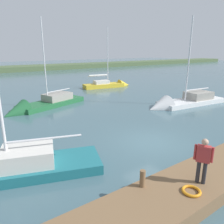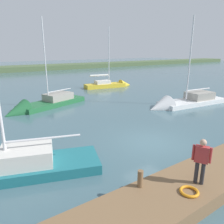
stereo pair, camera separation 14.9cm
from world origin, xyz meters
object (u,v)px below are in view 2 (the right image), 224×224
Objects in this scene: sailboat_far_left at (111,85)px; sailboat_inner_slip at (41,107)px; life_ring_buoy at (189,192)px; person_on_dock at (201,158)px; sailboat_behind_pier at (181,104)px; mooring_post_near at (140,179)px.

sailboat_inner_slip is at bearing -143.39° from sailboat_far_left.
life_ring_buoy is 1.23m from person_on_dock.
sailboat_behind_pier is at bearing 130.92° from sailboat_inner_slip.
sailboat_far_left is at bearing -85.76° from sailboat_behind_pier.
sailboat_far_left reaches higher than person_on_dock.
sailboat_far_left reaches higher than mooring_post_near.
mooring_post_near is 0.96× the size of life_ring_buoy.
mooring_post_near is 24.80m from sailboat_far_left.
mooring_post_near is 14.91m from sailboat_behind_pier.
sailboat_far_left is (-12.14, -6.18, 0.10)m from sailboat_inner_slip.
sailboat_behind_pier is (-11.58, 6.76, 0.01)m from sailboat_inner_slip.
sailboat_inner_slip is 13.62m from sailboat_far_left.
life_ring_buoy is (-1.15, 1.22, -0.27)m from mooring_post_near.
life_ring_buoy is at bearing 72.15° from sailboat_inner_slip.
sailboat_inner_slip is at bearing -23.55° from sailboat_behind_pier.
sailboat_inner_slip reaches higher than person_on_dock.
sailboat_far_left reaches higher than sailboat_inner_slip.
sailboat_inner_slip is 13.41m from sailboat_behind_pier.
life_ring_buoy is at bearing 46.38° from sailboat_behind_pier.
person_on_dock reaches higher than mooring_post_near.
sailboat_far_left reaches higher than sailboat_behind_pier.
sailboat_far_left is (-13.02, -21.09, -0.64)m from mooring_post_near.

